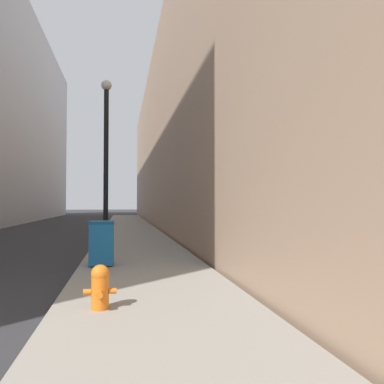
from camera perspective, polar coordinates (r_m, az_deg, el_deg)
name	(u,v)px	position (r m, az deg, el deg)	size (l,w,h in m)	color
sidewalk_right	(132,233)	(22.47, -9.18, -6.15)	(3.43, 60.00, 0.15)	gray
building_right_stone	(223,141)	(31.96, 4.77, 7.71)	(12.00, 60.00, 14.09)	#9E7F66
fire_hydrant	(100,286)	(6.30, -13.83, -13.72)	(0.52, 0.40, 0.70)	orange
trash_bin	(102,242)	(10.50, -13.60, -7.49)	(0.65, 0.72, 1.20)	#19609E
lamppost	(106,158)	(14.52, -12.97, 5.15)	(0.40, 0.40, 6.35)	black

